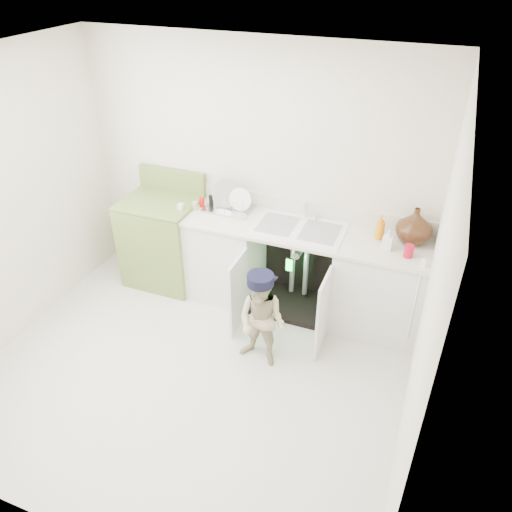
{
  "coord_description": "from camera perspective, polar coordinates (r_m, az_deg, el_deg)",
  "views": [
    {
      "loc": [
        1.64,
        -2.68,
        3.18
      ],
      "look_at": [
        0.32,
        0.7,
        0.85
      ],
      "focal_mm": 35.0,
      "sensor_mm": 36.0,
      "label": 1
    }
  ],
  "objects": [
    {
      "name": "room_shell",
      "position": [
        3.68,
        -8.66,
        0.75
      ],
      "size": [
        6.0,
        5.5,
        1.26
      ],
      "color": "beige",
      "rests_on": "ground"
    },
    {
      "name": "counter_run",
      "position": [
        4.85,
        5.02,
        -1.26
      ],
      "size": [
        2.44,
        1.02,
        1.23
      ],
      "color": "silver",
      "rests_on": "ground"
    },
    {
      "name": "ground",
      "position": [
        4.47,
        -7.32,
        -12.98
      ],
      "size": [
        3.5,
        3.5,
        0.0
      ],
      "primitive_type": "plane",
      "color": "#B9B3A2",
      "rests_on": "ground"
    },
    {
      "name": "repair_worker",
      "position": [
        4.22,
        0.66,
        -7.34
      ],
      "size": [
        0.48,
        0.71,
        0.9
      ],
      "rotation": [
        0.0,
        0.0,
        -0.16
      ],
      "color": "beige",
      "rests_on": "ground"
    },
    {
      "name": "avocado_stove",
      "position": [
        5.35,
        -10.47,
        1.87
      ],
      "size": [
        0.75,
        0.65,
        1.17
      ],
      "color": "olive",
      "rests_on": "ground"
    }
  ]
}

